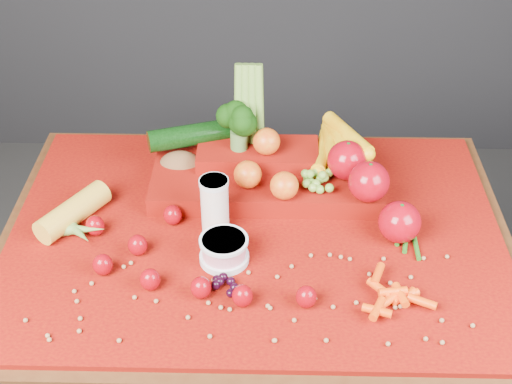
{
  "coord_description": "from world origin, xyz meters",
  "views": [
    {
      "loc": [
        0.03,
        -1.17,
        1.74
      ],
      "look_at": [
        0.0,
        0.02,
        0.85
      ],
      "focal_mm": 50.0,
      "sensor_mm": 36.0,
      "label": 1
    }
  ],
  "objects_px": {
    "table": "(256,267)",
    "yogurt_bowl": "(224,249)",
    "milk_glass": "(215,204)",
    "produce_mound": "(284,168)"
  },
  "relations": [
    {
      "from": "table",
      "to": "milk_glass",
      "type": "relative_size",
      "value": 8.24
    },
    {
      "from": "milk_glass",
      "to": "yogurt_bowl",
      "type": "height_order",
      "value": "milk_glass"
    },
    {
      "from": "milk_glass",
      "to": "yogurt_bowl",
      "type": "relative_size",
      "value": 1.32
    },
    {
      "from": "table",
      "to": "milk_glass",
      "type": "height_order",
      "value": "milk_glass"
    },
    {
      "from": "table",
      "to": "yogurt_bowl",
      "type": "relative_size",
      "value": 10.85
    },
    {
      "from": "milk_glass",
      "to": "produce_mound",
      "type": "bearing_deg",
      "value": 46.42
    },
    {
      "from": "table",
      "to": "produce_mound",
      "type": "xyz_separation_m",
      "value": [
        0.06,
        0.15,
        0.17
      ]
    },
    {
      "from": "milk_glass",
      "to": "yogurt_bowl",
      "type": "xyz_separation_m",
      "value": [
        0.02,
        -0.09,
        -0.04
      ]
    },
    {
      "from": "table",
      "to": "yogurt_bowl",
      "type": "height_order",
      "value": "yogurt_bowl"
    },
    {
      "from": "table",
      "to": "yogurt_bowl",
      "type": "bearing_deg",
      "value": -123.05
    }
  ]
}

